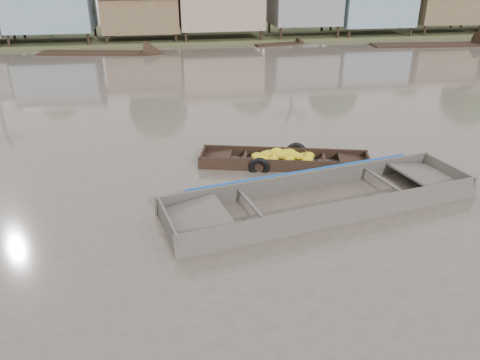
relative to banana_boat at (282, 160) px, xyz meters
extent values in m
plane|color=#52473E|center=(-1.12, -3.39, -0.15)|extent=(120.00, 120.00, 0.00)
cube|color=#384723|center=(-1.12, 29.61, -0.15)|extent=(120.00, 12.00, 0.50)
cube|color=gray|center=(-11.62, 26.11, 2.55)|extent=(6.20, 5.20, 3.20)
cube|color=brown|center=(-4.92, 26.11, 2.05)|extent=(5.80, 4.60, 2.70)
cube|color=gray|center=(1.38, 26.11, 2.50)|extent=(6.50, 5.30, 3.30)
cube|color=slate|center=(8.38, 26.11, 2.45)|extent=(5.40, 4.70, 2.90)
cube|color=gray|center=(14.38, 26.11, 2.35)|extent=(6.00, 5.00, 3.10)
cube|color=brown|center=(20.88, 26.11, 2.30)|extent=(5.70, 4.90, 2.80)
cylinder|color=#473323|center=(-13.12, 30.61, 2.30)|extent=(0.28, 0.28, 4.90)
cylinder|color=#473323|center=(4.88, 30.61, 2.48)|extent=(0.28, 0.28, 5.25)
cylinder|color=#473323|center=(20.88, 30.61, 2.13)|extent=(0.28, 0.28, 4.55)
cube|color=black|center=(0.07, -0.02, -0.23)|extent=(5.41, 2.35, 0.08)
cube|color=black|center=(0.22, 0.54, -0.02)|extent=(5.30, 1.54, 0.50)
cube|color=black|center=(-0.08, -0.58, -0.02)|extent=(5.30, 1.54, 0.50)
cube|color=black|center=(2.65, -0.70, -0.02)|extent=(0.36, 1.16, 0.48)
cube|color=black|center=(2.20, -0.58, 0.04)|extent=(1.16, 1.22, 0.19)
cube|color=black|center=(-2.51, 0.67, -0.02)|extent=(0.36, 1.16, 0.48)
cube|color=black|center=(-2.06, 0.55, 0.04)|extent=(1.16, 1.22, 0.19)
cube|color=black|center=(-1.16, 0.31, 0.08)|extent=(0.39, 1.12, 0.05)
cube|color=black|center=(1.30, -0.34, 0.08)|extent=(0.39, 1.12, 0.05)
ellipsoid|color=yellow|center=(0.19, -0.23, 0.14)|extent=(0.43, 0.35, 0.23)
ellipsoid|color=yellow|center=(-0.81, 0.17, -0.01)|extent=(0.39, 0.31, 0.21)
ellipsoid|color=yellow|center=(-0.01, 0.25, 0.11)|extent=(0.41, 0.33, 0.22)
ellipsoid|color=yellow|center=(0.74, -0.33, 0.11)|extent=(0.46, 0.37, 0.25)
ellipsoid|color=yellow|center=(0.11, -0.13, 0.18)|extent=(0.45, 0.36, 0.24)
ellipsoid|color=yellow|center=(0.44, 0.26, 0.07)|extent=(0.41, 0.34, 0.22)
ellipsoid|color=yellow|center=(-0.32, -0.18, 0.14)|extent=(0.38, 0.31, 0.21)
ellipsoid|color=yellow|center=(-0.11, 0.16, 0.16)|extent=(0.44, 0.36, 0.24)
ellipsoid|color=yellow|center=(0.39, 0.24, 0.08)|extent=(0.43, 0.35, 0.23)
ellipsoid|color=yellow|center=(-0.67, -0.01, 0.07)|extent=(0.50, 0.40, 0.27)
ellipsoid|color=yellow|center=(-0.03, 0.21, 0.15)|extent=(0.44, 0.36, 0.24)
ellipsoid|color=yellow|center=(-0.58, -0.05, 0.08)|extent=(0.44, 0.36, 0.24)
ellipsoid|color=yellow|center=(0.87, -0.01, 0.09)|extent=(0.49, 0.39, 0.26)
ellipsoid|color=yellow|center=(0.21, -0.09, 0.27)|extent=(0.51, 0.41, 0.27)
ellipsoid|color=yellow|center=(0.46, -0.28, 0.21)|extent=(0.39, 0.32, 0.21)
ellipsoid|color=yellow|center=(-0.05, -0.13, 0.24)|extent=(0.47, 0.38, 0.25)
ellipsoid|color=yellow|center=(-0.83, -0.11, -0.03)|extent=(0.40, 0.32, 0.21)
ellipsoid|color=yellow|center=(0.73, 0.08, 0.05)|extent=(0.43, 0.35, 0.23)
ellipsoid|color=yellow|center=(-0.12, 0.33, 0.15)|extent=(0.39, 0.32, 0.21)
ellipsoid|color=yellow|center=(0.39, -0.16, 0.19)|extent=(0.46, 0.37, 0.25)
ellipsoid|color=yellow|center=(0.87, -0.57, 0.02)|extent=(0.41, 0.34, 0.22)
ellipsoid|color=yellow|center=(-0.15, -0.03, 0.18)|extent=(0.46, 0.38, 0.25)
ellipsoid|color=yellow|center=(-0.39, 0.16, 0.18)|extent=(0.50, 0.40, 0.27)
ellipsoid|color=yellow|center=(0.12, 0.06, 0.25)|extent=(0.38, 0.31, 0.20)
ellipsoid|color=yellow|center=(-0.67, -0.11, 0.03)|extent=(0.49, 0.40, 0.26)
ellipsoid|color=yellow|center=(-0.62, -0.12, 0.02)|extent=(0.48, 0.39, 0.26)
ellipsoid|color=yellow|center=(-0.16, 0.10, 0.27)|extent=(0.47, 0.38, 0.25)
ellipsoid|color=yellow|center=(-0.72, 0.16, 0.08)|extent=(0.50, 0.40, 0.27)
ellipsoid|color=yellow|center=(-0.51, 0.20, 0.15)|extent=(0.43, 0.35, 0.23)
ellipsoid|color=yellow|center=(0.08, -0.35, 0.04)|extent=(0.40, 0.33, 0.22)
ellipsoid|color=yellow|center=(0.05, 0.11, 0.18)|extent=(0.47, 0.38, 0.25)
ellipsoid|color=yellow|center=(-0.76, 0.33, 0.06)|extent=(0.46, 0.37, 0.25)
cylinder|color=#3F6626|center=(-0.40, 0.11, 0.26)|extent=(0.04, 0.04, 0.17)
cylinder|color=#3F6626|center=(0.26, -0.07, 0.26)|extent=(0.04, 0.04, 0.17)
cylinder|color=#3F6626|center=(0.72, -0.19, 0.26)|extent=(0.04, 0.04, 0.17)
torus|color=black|center=(0.61, 0.52, 0.00)|extent=(0.76, 0.36, 0.74)
torus|color=black|center=(-0.84, -0.45, 0.00)|extent=(0.69, 0.34, 0.66)
cube|color=#403C36|center=(0.38, -2.89, -0.23)|extent=(8.65, 3.45, 0.08)
cube|color=#403C36|center=(0.17, -1.87, 0.07)|extent=(8.51, 1.87, 0.69)
cube|color=#403C36|center=(0.58, -3.90, 0.07)|extent=(8.51, 1.87, 0.69)
cube|color=#403C36|center=(4.52, -2.05, 0.07)|extent=(0.47, 2.08, 0.65)
cube|color=#403C36|center=(3.80, -2.20, 0.16)|extent=(1.79, 2.07, 0.26)
cube|color=#403C36|center=(-3.77, -3.72, 0.07)|extent=(0.47, 2.08, 0.65)
cube|color=#403C36|center=(-3.05, -3.57, 0.16)|extent=(1.79, 2.07, 0.26)
cube|color=#403C36|center=(-1.61, -3.28, 0.21)|extent=(0.50, 2.01, 0.05)
cube|color=#403C36|center=(2.36, -2.49, 0.21)|extent=(0.50, 2.01, 0.05)
cube|color=#665E54|center=(0.38, -2.89, -0.17)|extent=(6.63, 2.89, 0.02)
cube|color=#1046A0|center=(0.16, -1.80, 0.34)|extent=(6.87, 1.47, 0.17)
torus|color=olive|center=(3.56, -2.60, -0.14)|extent=(0.48, 0.48, 0.07)
torus|color=olive|center=(3.56, -2.60, -0.10)|extent=(0.39, 0.39, 0.07)
cube|color=black|center=(5.49, 22.83, -0.20)|extent=(3.74, 1.50, 0.35)
cube|color=black|center=(-8.12, 21.33, -0.20)|extent=(7.92, 3.15, 0.35)
cube|color=black|center=(16.82, 20.67, -0.20)|extent=(8.76, 2.70, 0.35)
camera|label=1|loc=(-3.67, -13.52, 5.87)|focal=35.00mm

